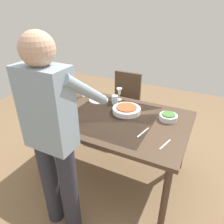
% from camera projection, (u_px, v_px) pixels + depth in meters
% --- Properties ---
extents(ground_plane, '(6.00, 6.00, 0.00)m').
position_uv_depth(ground_plane, '(112.00, 171.00, 2.57)').
color(ground_plane, '#846647').
extents(dining_table, '(1.56, 1.00, 0.76)m').
position_uv_depth(dining_table, '(112.00, 122.00, 2.24)').
color(dining_table, '#4C3828').
rests_on(dining_table, ground_plane).
extents(chair_near, '(0.40, 0.40, 0.91)m').
position_uv_depth(chair_near, '(125.00, 100.00, 3.10)').
color(chair_near, '#352114').
rests_on(chair_near, ground_plane).
extents(person_server, '(0.42, 0.61, 1.69)m').
position_uv_depth(person_server, '(53.00, 134.00, 1.55)').
color(person_server, '#2D2D38').
rests_on(person_server, ground_plane).
extents(wine_bottle, '(0.07, 0.07, 0.30)m').
position_uv_depth(wine_bottle, '(65.00, 104.00, 2.22)').
color(wine_bottle, black).
rests_on(wine_bottle, dining_table).
extents(wine_glass_left, '(0.07, 0.07, 0.15)m').
position_uv_depth(wine_glass_left, '(84.00, 88.00, 2.62)').
color(wine_glass_left, white).
rests_on(wine_glass_left, dining_table).
extents(wine_glass_right, '(0.07, 0.07, 0.15)m').
position_uv_depth(wine_glass_right, '(119.00, 92.00, 2.52)').
color(wine_glass_right, white).
rests_on(wine_glass_right, dining_table).
extents(water_cup_near_left, '(0.07, 0.07, 0.10)m').
position_uv_depth(water_cup_near_left, '(115.00, 100.00, 2.45)').
color(water_cup_near_left, silver).
rests_on(water_cup_near_left, dining_table).
extents(water_cup_near_right, '(0.07, 0.07, 0.10)m').
position_uv_depth(water_cup_near_right, '(58.00, 117.00, 2.09)').
color(water_cup_near_right, silver).
rests_on(water_cup_near_right, dining_table).
extents(water_cup_far_left, '(0.07, 0.07, 0.10)m').
position_uv_depth(water_cup_far_left, '(48.00, 108.00, 2.26)').
color(water_cup_far_left, silver).
rests_on(water_cup_far_left, dining_table).
extents(serving_bowl_pasta, '(0.30, 0.30, 0.07)m').
position_uv_depth(serving_bowl_pasta, '(127.00, 110.00, 2.27)').
color(serving_bowl_pasta, silver).
rests_on(serving_bowl_pasta, dining_table).
extents(side_bowl_salad, '(0.18, 0.18, 0.07)m').
position_uv_depth(side_bowl_salad, '(168.00, 117.00, 2.13)').
color(side_bowl_salad, silver).
rests_on(side_bowl_salad, dining_table).
extents(dinner_plate_near, '(0.23, 0.23, 0.01)m').
position_uv_depth(dinner_plate_near, '(99.00, 100.00, 2.55)').
color(dinner_plate_near, silver).
rests_on(dinner_plate_near, dining_table).
extents(table_knife, '(0.06, 0.20, 0.00)m').
position_uv_depth(table_knife, '(143.00, 132.00, 1.94)').
color(table_knife, silver).
rests_on(table_knife, dining_table).
extents(table_fork, '(0.06, 0.18, 0.00)m').
position_uv_depth(table_fork, '(165.00, 144.00, 1.78)').
color(table_fork, silver).
rests_on(table_fork, dining_table).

